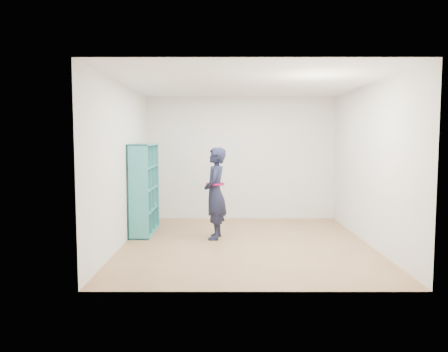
{
  "coord_description": "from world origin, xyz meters",
  "views": [
    {
      "loc": [
        -0.35,
        -7.04,
        1.73
      ],
      "look_at": [
        -0.36,
        0.3,
        1.09
      ],
      "focal_mm": 35.0,
      "sensor_mm": 36.0,
      "label": 1
    }
  ],
  "objects": [
    {
      "name": "person",
      "position": [
        -0.51,
        0.37,
        0.79
      ],
      "size": [
        0.43,
        0.61,
        1.57
      ],
      "rotation": [
        0.0,
        0.0,
        -1.66
      ],
      "color": "black",
      "rests_on": "floor"
    },
    {
      "name": "ceiling",
      "position": [
        0.0,
        0.0,
        2.6
      ],
      "size": [
        4.5,
        4.5,
        0.0
      ],
      "primitive_type": "plane",
      "color": "white",
      "rests_on": "wall_back"
    },
    {
      "name": "wall_right",
      "position": [
        2.0,
        0.0,
        1.3
      ],
      "size": [
        0.02,
        4.5,
        2.6
      ],
      "primitive_type": "cube",
      "color": "silver",
      "rests_on": "floor"
    },
    {
      "name": "smartphone",
      "position": [
        -0.65,
        0.48,
        0.89
      ],
      "size": [
        0.03,
        0.09,
        0.13
      ],
      "rotation": [
        0.29,
        0.0,
        0.2
      ],
      "color": "silver",
      "rests_on": "person"
    },
    {
      "name": "wall_front",
      "position": [
        0.0,
        -2.25,
        1.3
      ],
      "size": [
        4.0,
        0.02,
        2.6
      ],
      "primitive_type": "cube",
      "color": "silver",
      "rests_on": "floor"
    },
    {
      "name": "wall_back",
      "position": [
        0.0,
        2.25,
        1.3
      ],
      "size": [
        4.0,
        0.02,
        2.6
      ],
      "primitive_type": "cube",
      "color": "silver",
      "rests_on": "floor"
    },
    {
      "name": "bookshelf",
      "position": [
        -1.84,
        0.85,
        0.8
      ],
      "size": [
        0.36,
        1.22,
        1.62
      ],
      "color": "#286F7F",
      "rests_on": "floor"
    },
    {
      "name": "wall_left",
      "position": [
        -2.0,
        0.0,
        1.3
      ],
      "size": [
        0.02,
        4.5,
        2.6
      ],
      "primitive_type": "cube",
      "color": "silver",
      "rests_on": "floor"
    },
    {
      "name": "floor",
      "position": [
        0.0,
        0.0,
        0.0
      ],
      "size": [
        4.5,
        4.5,
        0.0
      ],
      "primitive_type": "plane",
      "color": "olive",
      "rests_on": "ground"
    }
  ]
}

